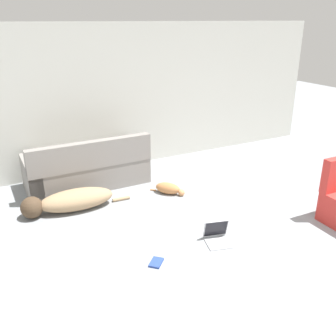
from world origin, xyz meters
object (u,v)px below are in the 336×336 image
Objects in this scene: couch at (87,170)px; laptop_open at (217,235)px; book_blue at (156,263)px; dog at (69,201)px; cat at (169,189)px.

couch is 2.52m from laptop_open.
couch reaches higher than book_blue.
dog reaches higher than book_blue.
couch is 3.99× the size of cat.
cat is 1.25× the size of laptop_open.
dog is 7.07× the size of book_blue.
cat is (1.50, -0.16, -0.06)m from dog.
cat is 2.19× the size of book_blue.
book_blue is at bearing -160.07° from laptop_open.
couch reaches higher than cat.
couch reaches higher than dog.
couch is 1.36m from cat.
dog is 2.14m from laptop_open.
cat is (1.02, -0.89, -0.19)m from couch.
dog is at bearing -136.58° from cat.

